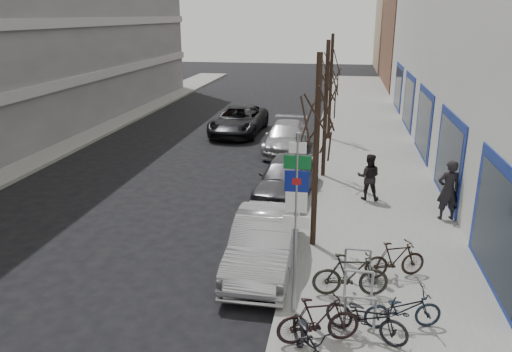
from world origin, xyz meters
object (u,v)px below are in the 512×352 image
at_px(meter_mid, 310,167).
at_px(pedestrian_far, 369,177).
at_px(meter_front, 296,225).
at_px(lane_car, 239,120).
at_px(meter_back, 318,134).
at_px(tree_mid, 327,77).
at_px(highway_sign_pole, 296,215).
at_px(bike_near_right, 318,320).
at_px(bike_far_inner, 395,259).
at_px(parked_car_back, 286,137).
at_px(parked_car_mid, 287,178).
at_px(tree_near, 318,107).
at_px(tree_far, 332,62).
at_px(bike_rack, 359,283).
at_px(parked_car_front, 264,243).
at_px(bike_mid_curb, 403,306).
at_px(bike_near_left, 308,338).
at_px(bike_far_curb, 367,313).
at_px(pedestrian_near, 448,190).
at_px(bike_mid_inner, 351,274).

height_order(meter_mid, pedestrian_far, pedestrian_far).
xyz_separation_m(meter_front, lane_car, (-4.57, 14.37, -0.16)).
bearing_deg(meter_back, tree_mid, -83.58).
height_order(highway_sign_pole, meter_front, highway_sign_pole).
relative_size(tree_mid, bike_near_right, 3.22).
height_order(tree_mid, pedestrian_far, tree_mid).
distance_m(bike_far_inner, parked_car_back, 12.76).
xyz_separation_m(highway_sign_pole, parked_car_mid, (-1.00, 7.55, -1.68)).
bearing_deg(highway_sign_pole, tree_near, 86.74).
bearing_deg(lane_car, pedestrian_far, -53.37).
relative_size(tree_far, meter_mid, 4.33).
distance_m(bike_rack, meter_front, 2.92).
distance_m(bike_rack, meter_back, 13.50).
bearing_deg(parked_car_mid, parked_car_front, -83.45).
bearing_deg(bike_near_right, bike_rack, -45.20).
relative_size(highway_sign_pole, bike_mid_curb, 2.56).
xyz_separation_m(bike_near_right, bike_mid_curb, (1.70, 0.81, -0.02)).
distance_m(bike_near_left, bike_far_curb, 1.50).
bearing_deg(parked_car_back, meter_front, -82.72).
distance_m(tree_near, bike_far_inner, 4.34).
distance_m(bike_near_left, parked_car_front, 4.07).
height_order(bike_rack, meter_front, meter_front).
xyz_separation_m(tree_near, parked_car_front, (-1.20, -1.36, -3.37)).
bearing_deg(bike_near_left, tree_far, 69.01).
relative_size(meter_mid, parked_car_front, 0.29).
height_order(parked_car_front, parked_car_mid, parked_car_mid).
xyz_separation_m(bike_far_inner, pedestrian_far, (-0.44, 5.53, 0.35)).
height_order(bike_mid_curb, bike_far_inner, bike_mid_curb).
height_order(bike_near_right, lane_car, lane_car).
relative_size(bike_far_curb, pedestrian_far, 1.05).
distance_m(highway_sign_pole, meter_back, 14.10).
xyz_separation_m(tree_near, lane_car, (-5.02, 13.87, -3.34)).
height_order(tree_mid, pedestrian_near, tree_mid).
height_order(tree_near, bike_far_curb, tree_near).
xyz_separation_m(meter_back, bike_mid_inner, (1.47, -13.10, -0.23)).
bearing_deg(pedestrian_far, bike_far_inner, 98.21).
height_order(lane_car, pedestrian_far, pedestrian_far).
distance_m(bike_rack, pedestrian_far, 6.91).
bearing_deg(bike_mid_inner, tree_near, 12.90).
xyz_separation_m(highway_sign_pole, pedestrian_far, (1.88, 7.50, -1.47)).
xyz_separation_m(tree_mid, pedestrian_far, (1.68, -2.51, -3.11)).
bearing_deg(meter_mid, bike_mid_curb, -73.71).
xyz_separation_m(meter_front, bike_near_right, (0.83, -3.99, -0.25)).
xyz_separation_m(tree_far, bike_near_right, (0.38, -17.49, -3.44)).
height_order(meter_back, lane_car, lane_car).
bearing_deg(bike_mid_inner, meter_back, -2.10).
xyz_separation_m(parked_car_back, pedestrian_far, (3.64, -6.56, 0.29)).
height_order(tree_mid, bike_mid_curb, tree_mid).
bearing_deg(pedestrian_far, bike_near_left, 84.69).
height_order(tree_far, parked_car_back, tree_far).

